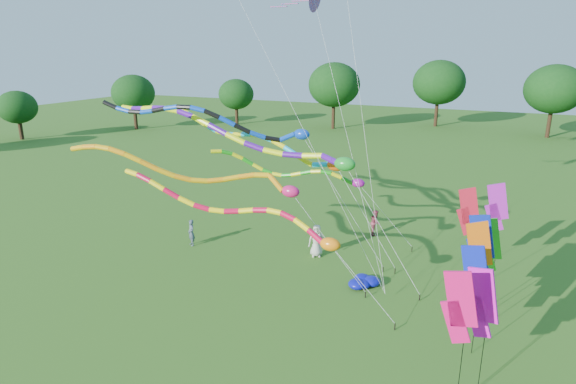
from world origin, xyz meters
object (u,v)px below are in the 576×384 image
at_px(tube_kite_red, 250,215).
at_px(person_b, 191,233).
at_px(person_c, 375,222).
at_px(blue_nylon_heap, 361,283).
at_px(tube_kite_orange, 208,174).
at_px(person_a, 317,241).

bearing_deg(tube_kite_red, person_b, 152.01).
xyz_separation_m(person_b, person_c, (9.29, 6.07, 0.02)).
height_order(tube_kite_red, blue_nylon_heap, tube_kite_red).
xyz_separation_m(tube_kite_orange, blue_nylon_heap, (6.66, 2.67, -5.30)).
relative_size(person_a, person_b, 1.18).
xyz_separation_m(tube_kite_red, blue_nylon_heap, (4.55, 2.63, -3.63)).
xyz_separation_m(tube_kite_red, person_c, (3.39, 9.58, -3.05)).
bearing_deg(person_a, person_b, 168.46).
height_order(blue_nylon_heap, person_a, person_a).
height_order(tube_kite_orange, person_b, tube_kite_orange).
xyz_separation_m(tube_kite_orange, person_c, (5.51, 9.62, -4.73)).
distance_m(tube_kite_red, person_c, 10.61).
distance_m(tube_kite_red, person_a, 6.02).
height_order(tube_kite_red, tube_kite_orange, tube_kite_orange).
bearing_deg(person_b, tube_kite_red, 3.09).
relative_size(tube_kite_orange, person_a, 7.30).
relative_size(tube_kite_red, person_b, 8.63).
relative_size(tube_kite_red, person_a, 7.32).
bearing_deg(person_c, person_a, 141.61).
height_order(person_b, person_c, person_c).
relative_size(blue_nylon_heap, person_c, 0.98).
xyz_separation_m(person_a, person_b, (-7.15, -1.59, -0.14)).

